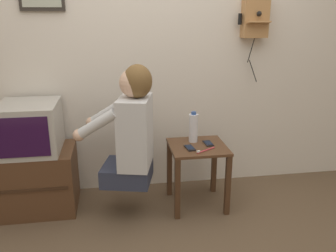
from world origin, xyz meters
The scene contains 10 objects.
wall_back centered at (0.00, 1.09, 1.27)m, with size 6.80×0.05×2.55m.
side_table centered at (0.31, 0.65, 0.40)m, with size 0.45×0.43×0.52m.
person centered at (-0.22, 0.58, 0.71)m, with size 0.60×0.48×0.90m.
tv_stand centered at (-1.01, 0.79, 0.25)m, with size 0.67×0.47×0.50m.
television centered at (-0.98, 0.79, 0.69)m, with size 0.44×0.48×0.38m.
wall_phone_antique centered at (0.85, 1.01, 1.50)m, with size 0.25×0.19×0.75m.
cell_phone_held centered at (0.23, 0.60, 0.53)m, with size 0.08×0.13×0.01m.
cell_phone_spare centered at (0.39, 0.67, 0.53)m, with size 0.06×0.13×0.01m.
water_bottle centered at (0.29, 0.75, 0.64)m, with size 0.07×0.07×0.25m.
toothbrush centered at (0.33, 0.52, 0.53)m, with size 0.17×0.11×0.02m.
Camera 1 is at (-0.34, -1.92, 1.53)m, focal length 38.00 mm.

